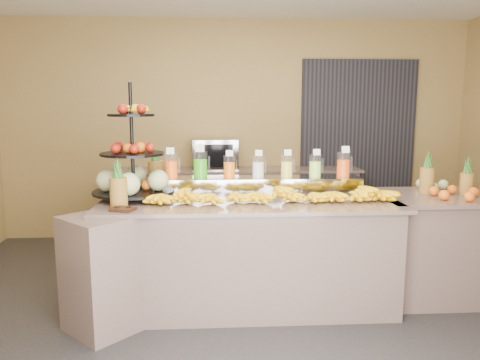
{
  "coord_description": "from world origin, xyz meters",
  "views": [
    {
      "loc": [
        -0.31,
        -3.58,
        1.73
      ],
      "look_at": [
        -0.08,
        0.3,
        1.1
      ],
      "focal_mm": 35.0,
      "sensor_mm": 36.0,
      "label": 1
    }
  ],
  "objects": [
    {
      "name": "right_fruit_pile",
      "position": [
        1.78,
        0.37,
        1.0
      ],
      "size": [
        0.44,
        0.42,
        0.23
      ],
      "color": "brown",
      "rests_on": "right_counter"
    },
    {
      "name": "oven_warmer",
      "position": [
        -0.28,
        2.25,
        1.12
      ],
      "size": [
        0.59,
        0.43,
        0.37
      ],
      "primitive_type": "cube",
      "rotation": [
        0.0,
        0.0,
        0.07
      ],
      "color": "gray",
      "rests_on": "back_ledge"
    },
    {
      "name": "room_envelope",
      "position": [
        0.19,
        0.79,
        1.88
      ],
      "size": [
        6.04,
        5.02,
        2.82
      ],
      "color": "olive",
      "rests_on": "ground"
    },
    {
      "name": "condiment_caddy",
      "position": [
        -0.99,
        -0.06,
        0.94
      ],
      "size": [
        0.21,
        0.18,
        0.03
      ],
      "primitive_type": "cube",
      "rotation": [
        0.0,
        0.0,
        -0.39
      ],
      "color": "#311B0D",
      "rests_on": "buffet_counter"
    },
    {
      "name": "juice_pitcher_lime",
      "position": [
        0.62,
        0.58,
        1.17
      ],
      "size": [
        0.11,
        0.11,
        0.27
      ],
      "color": "silver",
      "rests_on": "pitcher_tray"
    },
    {
      "name": "juice_pitcher_green",
      "position": [
        -0.42,
        0.58,
        1.19
      ],
      "size": [
        0.13,
        0.13,
        0.31
      ],
      "color": "silver",
      "rests_on": "pitcher_tray"
    },
    {
      "name": "juice_pitcher_milk",
      "position": [
        0.1,
        0.58,
        1.17
      ],
      "size": [
        0.11,
        0.11,
        0.26
      ],
      "color": "silver",
      "rests_on": "pitcher_tray"
    },
    {
      "name": "pitcher_tray",
      "position": [
        0.1,
        0.58,
        1.01
      ],
      "size": [
        1.85,
        0.3,
        0.15
      ],
      "primitive_type": "cube",
      "color": "gray",
      "rests_on": "buffet_counter"
    },
    {
      "name": "ground",
      "position": [
        0.0,
        0.0,
        0.0
      ],
      "size": [
        6.0,
        6.0,
        0.0
      ],
      "primitive_type": "plane",
      "color": "black",
      "rests_on": "ground"
    },
    {
      "name": "pineapple_left_a",
      "position": [
        -1.05,
        0.08,
        1.08
      ],
      "size": [
        0.14,
        0.14,
        0.39
      ],
      "rotation": [
        0.0,
        0.0,
        -0.4
      ],
      "color": "brown",
      "rests_on": "buffet_counter"
    },
    {
      "name": "back_ledge",
      "position": [
        0.0,
        2.25,
        0.47
      ],
      "size": [
        3.1,
        0.55,
        0.93
      ],
      "color": "gray",
      "rests_on": "ground"
    },
    {
      "name": "juice_pitcher_lemon",
      "position": [
        0.36,
        0.58,
        1.17
      ],
      "size": [
        0.11,
        0.11,
        0.26
      ],
      "color": "silver",
      "rests_on": "pitcher_tray"
    },
    {
      "name": "juice_pitcher_orange_a",
      "position": [
        -0.68,
        0.58,
        1.18
      ],
      "size": [
        0.12,
        0.12,
        0.29
      ],
      "color": "silver",
      "rests_on": "pitcher_tray"
    },
    {
      "name": "pineapple_left_b",
      "position": [
        -0.84,
        0.81,
        1.1
      ],
      "size": [
        0.15,
        0.15,
        0.44
      ],
      "rotation": [
        0.0,
        0.0,
        -0.18
      ],
      "color": "brown",
      "rests_on": "buffet_counter"
    },
    {
      "name": "fruit_stand",
      "position": [
        -0.94,
        0.44,
        1.18
      ],
      "size": [
        0.74,
        0.74,
        0.98
      ],
      "rotation": [
        0.0,
        0.0,
        -0.06
      ],
      "color": "black",
      "rests_on": "buffet_counter"
    },
    {
      "name": "right_counter",
      "position": [
        1.7,
        0.4,
        0.47
      ],
      "size": [
        1.08,
        0.88,
        0.93
      ],
      "color": "gray",
      "rests_on": "ground"
    },
    {
      "name": "juice_pitcher_orange_b",
      "position": [
        -0.16,
        0.58,
        1.17
      ],
      "size": [
        0.11,
        0.11,
        0.26
      ],
      "color": "silver",
      "rests_on": "pitcher_tray"
    },
    {
      "name": "buffet_counter",
      "position": [
        -0.12,
        0.26,
        0.47
      ],
      "size": [
        2.75,
        1.25,
        0.93
      ],
      "color": "gray",
      "rests_on": "ground"
    },
    {
      "name": "juice_pitcher_orange_c",
      "position": [
        0.88,
        0.58,
        1.18
      ],
      "size": [
        0.12,
        0.12,
        0.29
      ],
      "color": "silver",
      "rests_on": "pitcher_tray"
    },
    {
      "name": "banana_heap",
      "position": [
        0.2,
        0.22,
        1.0
      ],
      "size": [
        2.1,
        0.19,
        0.17
      ],
      "color": "yellow",
      "rests_on": "buffet_counter"
    }
  ]
}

